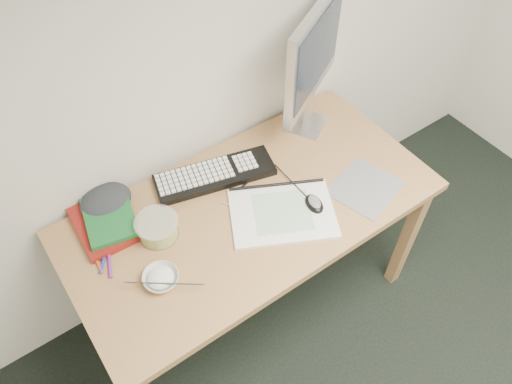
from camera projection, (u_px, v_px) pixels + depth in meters
desk at (251, 220)px, 1.93m from camera, size 1.40×0.70×0.75m
mousepad at (365, 188)px, 1.93m from camera, size 0.29×0.28×0.00m
sketchpad at (282, 213)px, 1.84m from camera, size 0.46×0.42×0.01m
keyboard at (215, 175)px, 1.95m from camera, size 0.49×0.26×0.03m
monitor at (314, 56)px, 1.89m from camera, size 0.43×0.26×0.56m
mouse at (314, 202)px, 1.85m from camera, size 0.08×0.10×0.03m
rice_bowl at (161, 279)px, 1.65m from camera, size 0.13×0.13×0.04m
chopsticks at (164, 283)px, 1.62m from camera, size 0.22×0.17×0.02m
fruit_tub at (158, 228)px, 1.76m from camera, size 0.19×0.19×0.08m
book_red at (105, 224)px, 1.80m from camera, size 0.21×0.27×0.03m
book_green at (109, 217)px, 1.79m from camera, size 0.22×0.26×0.02m
cloth_lump at (106, 201)px, 1.84m from camera, size 0.16×0.14×0.07m
pencil_pink at (249, 191)px, 1.92m from camera, size 0.16×0.04×0.01m
pencil_tan at (246, 208)px, 1.86m from camera, size 0.13×0.16×0.01m
pencil_black at (246, 183)px, 1.94m from camera, size 0.19×0.05×0.01m
marker_blue at (104, 258)px, 1.72m from camera, size 0.08×0.10×0.01m
marker_orange at (97, 260)px, 1.71m from camera, size 0.02×0.12×0.01m
marker_purple at (109, 261)px, 1.71m from camera, size 0.06×0.13×0.01m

